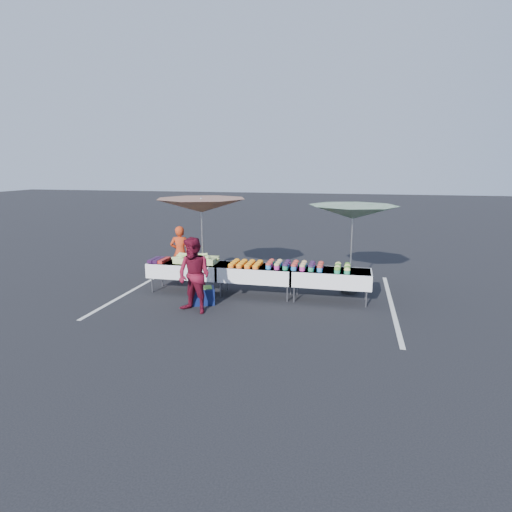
% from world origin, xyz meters
% --- Properties ---
extents(ground, '(80.00, 80.00, 0.00)m').
position_xyz_m(ground, '(0.00, 0.00, 0.00)').
color(ground, black).
extents(stripe_left, '(0.10, 5.00, 0.00)m').
position_xyz_m(stripe_left, '(-3.20, 0.00, 0.00)').
color(stripe_left, silver).
rests_on(stripe_left, ground).
extents(stripe_right, '(0.10, 5.00, 0.00)m').
position_xyz_m(stripe_right, '(3.20, 0.00, 0.00)').
color(stripe_right, silver).
rests_on(stripe_right, ground).
extents(table_left, '(1.86, 0.81, 0.75)m').
position_xyz_m(table_left, '(-1.80, 0.00, 0.58)').
color(table_left, white).
rests_on(table_left, ground).
extents(table_center, '(1.86, 0.81, 0.75)m').
position_xyz_m(table_center, '(0.00, 0.00, 0.58)').
color(table_center, white).
rests_on(table_center, ground).
extents(table_right, '(1.86, 0.81, 0.75)m').
position_xyz_m(table_right, '(1.80, 0.00, 0.58)').
color(table_right, white).
rests_on(table_right, ground).
extents(berry_punnets, '(0.40, 0.54, 0.08)m').
position_xyz_m(berry_punnets, '(-2.51, -0.06, 0.79)').
color(berry_punnets, black).
rests_on(berry_punnets, table_left).
extents(corn_pile, '(1.16, 0.57, 0.26)m').
position_xyz_m(corn_pile, '(-1.56, 0.04, 0.84)').
color(corn_pile, '#9FCA67').
rests_on(corn_pile, table_left).
extents(plastic_bags, '(0.30, 0.25, 0.05)m').
position_xyz_m(plastic_bags, '(-1.50, -0.30, 0.78)').
color(plastic_bags, white).
rests_on(plastic_bags, table_left).
extents(carrot_bowls, '(0.75, 0.69, 0.11)m').
position_xyz_m(carrot_bowls, '(-0.25, -0.01, 0.80)').
color(carrot_bowls, orange).
rests_on(carrot_bowls, table_center).
extents(potato_cups, '(1.34, 0.58, 0.16)m').
position_xyz_m(potato_cups, '(0.95, 0.00, 0.83)').
color(potato_cups, '#2B7ACA').
rests_on(potato_cups, table_right).
extents(bean_baskets, '(0.36, 0.68, 0.15)m').
position_xyz_m(bean_baskets, '(2.06, -0.01, 0.82)').
color(bean_baskets, '#22885C').
rests_on(bean_baskets, table_right).
extents(vendor, '(0.61, 0.45, 1.52)m').
position_xyz_m(vendor, '(-2.41, 1.06, 0.76)').
color(vendor, '#BB3515').
rests_on(vendor, ground).
extents(customer, '(0.96, 0.85, 1.65)m').
position_xyz_m(customer, '(-1.03, -1.47, 0.83)').
color(customer, maroon).
rests_on(customer, ground).
extents(umbrella_left, '(2.42, 2.42, 2.36)m').
position_xyz_m(umbrella_left, '(-1.51, 0.40, 2.14)').
color(umbrella_left, black).
rests_on(umbrella_left, ground).
extents(umbrella_right, '(2.35, 2.35, 2.22)m').
position_xyz_m(umbrella_right, '(2.24, 0.80, 2.01)').
color(umbrella_right, black).
rests_on(umbrella_right, ground).
extents(storage_bin, '(0.71, 0.62, 0.39)m').
position_xyz_m(storage_bin, '(-1.10, -0.87, 0.20)').
color(storage_bin, '#0E1847').
rests_on(storage_bin, ground).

